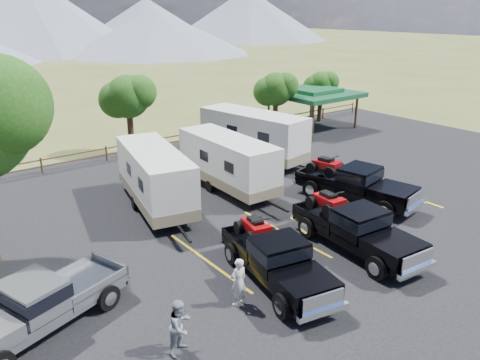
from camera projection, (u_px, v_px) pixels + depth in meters
ground at (390, 256)px, 18.48m from camera, size 320.00×320.00×0.00m
asphalt_lot at (333, 229)px, 20.70m from camera, size 44.00×34.00×0.04m
stall_lines at (316, 221)px, 21.43m from camera, size 12.12×5.50×0.01m
tree_ne_a at (276, 89)px, 35.06m from camera, size 3.11×2.92×4.76m
tree_ne_b at (321, 85)px, 39.37m from camera, size 2.77×2.59×4.27m
tree_north at (127, 97)px, 30.13m from camera, size 3.46×3.24×5.25m
rail_fence at (187, 137)px, 33.17m from camera, size 36.12×0.12×1.00m
pavilion at (313, 93)px, 37.60m from camera, size 6.20×6.20×3.22m
rig_left at (275, 258)px, 16.43m from camera, size 2.93×5.98×1.91m
rig_center at (355, 227)px, 18.62m from camera, size 2.59×6.20×2.02m
rig_right at (354, 183)px, 23.26m from camera, size 3.11×6.50×2.08m
trailer_left at (155, 178)px, 22.37m from camera, size 3.57×8.39×2.91m
trailer_center at (228, 163)px, 24.68m from camera, size 2.35×8.23×2.86m
trailer_right at (253, 136)px, 29.36m from camera, size 3.52×9.04×3.12m
pickup_silver at (39, 304)px, 13.91m from camera, size 6.00×3.56×1.71m
person_a at (238, 282)px, 15.10m from camera, size 0.63×0.43×1.69m
person_b at (180, 326)px, 13.02m from camera, size 0.99×0.89×1.66m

